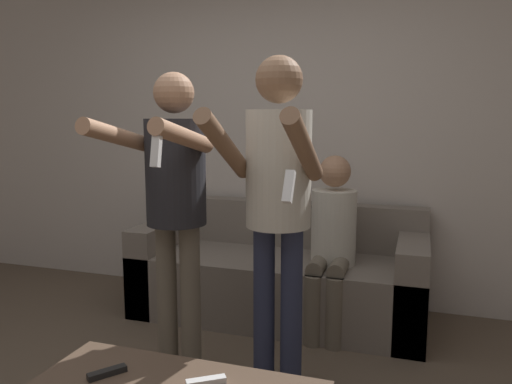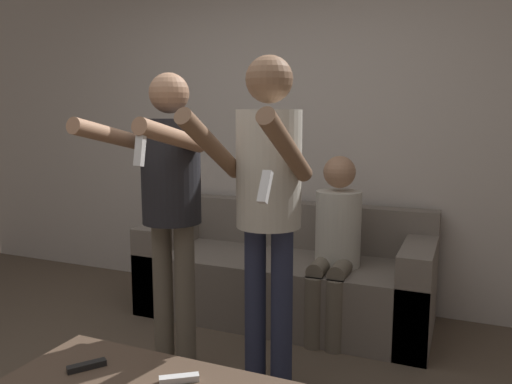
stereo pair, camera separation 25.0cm
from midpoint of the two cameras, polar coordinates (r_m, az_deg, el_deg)
name	(u,v)px [view 1 (the left image)]	position (r m, az deg, el deg)	size (l,w,h in m)	color
wall_back	(275,128)	(3.95, 0.35, 7.32)	(6.40, 0.06, 2.70)	beige
couch	(279,277)	(3.67, 0.66, -9.67)	(2.04, 0.80, 0.79)	slate
person_standing_left	(175,193)	(2.66, -11.97, -0.08)	(0.44, 0.70, 1.66)	#6B6051
person_standing_right	(277,190)	(2.43, -0.49, 0.26)	(0.44, 0.70, 1.72)	#282D47
person_seated	(332,236)	(3.32, 6.54, -5.04)	(0.30, 0.53, 1.18)	#6B6051
remote_near	(107,373)	(2.17, -20.05, -18.88)	(0.12, 0.14, 0.02)	black
remote_far	(206,381)	(2.02, -9.53, -20.65)	(0.14, 0.12, 0.02)	white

